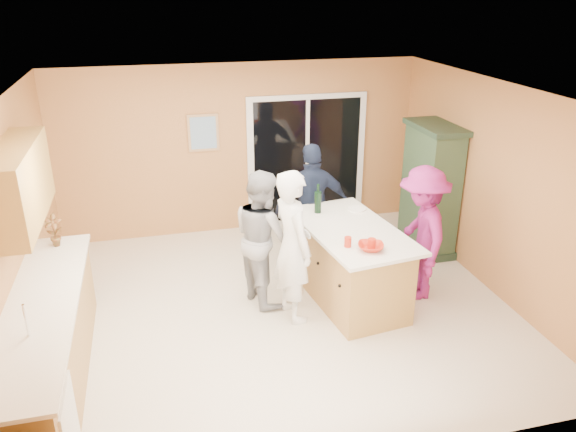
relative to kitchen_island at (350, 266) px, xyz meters
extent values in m
plane|color=beige|center=(-0.90, 0.01, -0.45)|extent=(5.50, 5.50, 0.00)
cube|color=white|center=(-0.90, 0.01, 2.15)|extent=(5.50, 5.00, 0.10)
cube|color=#E3975D|center=(-0.90, 2.51, 0.85)|extent=(5.50, 0.10, 2.60)
cube|color=#E3975D|center=(-0.90, -2.49, 0.85)|extent=(5.50, 0.10, 2.60)
cube|color=#E3975D|center=(-3.65, 0.01, 0.85)|extent=(0.10, 5.00, 2.60)
cube|color=#E3975D|center=(1.85, 0.01, 0.85)|extent=(0.10, 5.00, 2.60)
cube|color=#A57940|center=(-3.35, -0.89, 0.00)|extent=(0.60, 3.00, 0.90)
cube|color=white|center=(-3.34, -0.89, 0.47)|extent=(0.65, 3.05, 0.04)
cylinder|color=silver|center=(-3.35, -1.39, 0.64)|extent=(0.02, 0.02, 0.30)
cube|color=#A57940|center=(-3.48, -0.19, 1.42)|extent=(0.35, 1.60, 0.75)
cube|color=silver|center=(0.15, 2.48, 0.60)|extent=(1.90, 0.05, 2.10)
cube|color=black|center=(0.15, 2.47, 0.60)|extent=(1.70, 0.03, 1.94)
cube|color=silver|center=(0.15, 2.46, 0.60)|extent=(0.06, 0.04, 1.94)
cube|color=silver|center=(0.30, 2.45, 0.55)|extent=(0.02, 0.03, 0.12)
cube|color=tan|center=(-1.45, 2.49, 1.15)|extent=(0.46, 0.03, 0.56)
cube|color=#5079A5|center=(-1.45, 2.48, 1.15)|extent=(0.38, 0.02, 0.48)
cube|color=#A57940|center=(0.00, 0.00, 0.01)|extent=(1.04, 1.72, 0.92)
cube|color=white|center=(0.00, 0.00, 0.49)|extent=(1.22, 1.95, 0.04)
cube|color=black|center=(0.00, 0.00, -0.40)|extent=(0.95, 1.63, 0.10)
cube|color=#223727|center=(1.59, 1.09, -0.40)|extent=(0.52, 0.98, 0.11)
cube|color=#334B32|center=(1.59, 1.09, 0.47)|extent=(0.46, 0.93, 1.74)
cube|color=#223727|center=(1.59, 1.09, 1.38)|extent=(0.54, 1.02, 0.07)
imported|color=white|center=(-0.77, -0.19, 0.45)|extent=(0.56, 0.73, 1.81)
imported|color=#A2A2A5|center=(-1.02, 0.29, 0.38)|extent=(0.83, 0.95, 1.67)
imported|color=#1B233D|center=(-0.18, 1.02, 0.42)|extent=(1.02, 0.44, 1.74)
imported|color=#9A2173|center=(0.87, -0.10, 0.39)|extent=(0.82, 1.19, 1.68)
imported|color=#B72814|center=(0.00, -0.60, 0.55)|extent=(0.36, 0.36, 0.07)
imported|color=#9F0F16|center=(-3.35, 0.39, 0.67)|extent=(0.20, 0.14, 0.37)
cylinder|color=#B72814|center=(-0.22, -0.46, 0.57)|extent=(0.10, 0.10, 0.12)
cylinder|color=#B72814|center=(0.02, -0.58, 0.57)|extent=(0.10, 0.10, 0.12)
cylinder|color=black|center=(-0.25, 0.57, 0.65)|extent=(0.09, 0.09, 0.28)
cylinder|color=black|center=(-0.25, 0.57, 0.84)|extent=(0.03, 0.03, 0.10)
cylinder|color=white|center=(0.27, 0.55, 0.52)|extent=(0.27, 0.27, 0.02)
camera|label=1|loc=(-2.21, -5.72, 3.20)|focal=35.00mm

